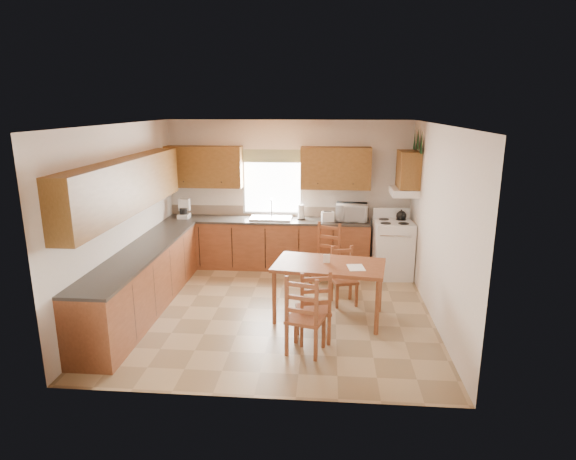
# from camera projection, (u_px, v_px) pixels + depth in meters

# --- Properties ---
(floor) EXTENTS (4.50, 4.50, 0.00)m
(floor) POSITION_uv_depth(u_px,v_px,m) (276.00, 309.00, 7.17)
(floor) COLOR #9F8660
(floor) RESTS_ON ground
(ceiling) EXTENTS (4.50, 4.50, 0.00)m
(ceiling) POSITION_uv_depth(u_px,v_px,m) (275.00, 124.00, 6.49)
(ceiling) COLOR #9E5724
(ceiling) RESTS_ON floor
(wall_left) EXTENTS (4.50, 4.50, 0.00)m
(wall_left) POSITION_uv_depth(u_px,v_px,m) (123.00, 218.00, 7.01)
(wall_left) COLOR silver
(wall_left) RESTS_ON floor
(wall_right) EXTENTS (4.50, 4.50, 0.00)m
(wall_right) POSITION_uv_depth(u_px,v_px,m) (437.00, 225.00, 6.65)
(wall_right) COLOR silver
(wall_right) RESTS_ON floor
(wall_back) EXTENTS (4.50, 4.50, 0.00)m
(wall_back) POSITION_uv_depth(u_px,v_px,m) (289.00, 193.00, 9.00)
(wall_back) COLOR silver
(wall_back) RESTS_ON floor
(wall_front) EXTENTS (4.50, 4.50, 0.00)m
(wall_front) POSITION_uv_depth(u_px,v_px,m) (251.00, 276.00, 4.66)
(wall_front) COLOR silver
(wall_front) RESTS_ON floor
(lower_cab_back) EXTENTS (3.75, 0.60, 0.88)m
(lower_cab_back) POSITION_uv_depth(u_px,v_px,m) (267.00, 244.00, 8.97)
(lower_cab_back) COLOR brown
(lower_cab_back) RESTS_ON floor
(lower_cab_left) EXTENTS (0.60, 3.60, 0.88)m
(lower_cab_left) POSITION_uv_depth(u_px,v_px,m) (143.00, 281.00, 7.07)
(lower_cab_left) COLOR brown
(lower_cab_left) RESTS_ON floor
(counter_back) EXTENTS (3.75, 0.63, 0.04)m
(counter_back) POSITION_uv_depth(u_px,v_px,m) (267.00, 220.00, 8.86)
(counter_back) COLOR #38332F
(counter_back) RESTS_ON lower_cab_back
(counter_left) EXTENTS (0.63, 3.60, 0.04)m
(counter_left) POSITION_uv_depth(u_px,v_px,m) (141.00, 251.00, 6.96)
(counter_left) COLOR #38332F
(counter_left) RESTS_ON lower_cab_left
(backsplash) EXTENTS (3.75, 0.01, 0.18)m
(backsplash) POSITION_uv_depth(u_px,v_px,m) (269.00, 211.00, 9.11)
(backsplash) COLOR gray
(backsplash) RESTS_ON counter_back
(upper_cab_back_left) EXTENTS (1.41, 0.33, 0.75)m
(upper_cab_back_left) POSITION_uv_depth(u_px,v_px,m) (204.00, 167.00, 8.84)
(upper_cab_back_left) COLOR brown
(upper_cab_back_left) RESTS_ON wall_back
(upper_cab_back_right) EXTENTS (1.25, 0.33, 0.75)m
(upper_cab_back_right) POSITION_uv_depth(u_px,v_px,m) (336.00, 168.00, 8.65)
(upper_cab_back_right) COLOR brown
(upper_cab_back_right) RESTS_ON wall_back
(upper_cab_left) EXTENTS (0.33, 3.60, 0.75)m
(upper_cab_left) POSITION_uv_depth(u_px,v_px,m) (126.00, 186.00, 6.73)
(upper_cab_left) COLOR brown
(upper_cab_left) RESTS_ON wall_left
(upper_cab_stove) EXTENTS (0.33, 0.62, 0.62)m
(upper_cab_stove) POSITION_uv_depth(u_px,v_px,m) (408.00, 169.00, 8.12)
(upper_cab_stove) COLOR brown
(upper_cab_stove) RESTS_ON wall_right
(range_hood) EXTENTS (0.44, 0.62, 0.12)m
(range_hood) POSITION_uv_depth(u_px,v_px,m) (404.00, 192.00, 8.22)
(range_hood) COLOR white
(range_hood) RESTS_ON wall_right
(window_frame) EXTENTS (1.13, 0.02, 1.18)m
(window_frame) POSITION_uv_depth(u_px,v_px,m) (272.00, 183.00, 8.95)
(window_frame) COLOR white
(window_frame) RESTS_ON wall_back
(window_pane) EXTENTS (1.05, 0.01, 1.10)m
(window_pane) POSITION_uv_depth(u_px,v_px,m) (272.00, 183.00, 8.94)
(window_pane) COLOR white
(window_pane) RESTS_ON wall_back
(window_valance) EXTENTS (1.19, 0.01, 0.24)m
(window_valance) POSITION_uv_depth(u_px,v_px,m) (272.00, 156.00, 8.79)
(window_valance) COLOR #3E5A2F
(window_valance) RESTS_ON wall_back
(sink_basin) EXTENTS (0.75, 0.45, 0.04)m
(sink_basin) POSITION_uv_depth(u_px,v_px,m) (271.00, 218.00, 8.84)
(sink_basin) COLOR silver
(sink_basin) RESTS_ON counter_back
(pine_decal_a) EXTENTS (0.22, 0.22, 0.36)m
(pine_decal_a) POSITION_uv_depth(u_px,v_px,m) (422.00, 142.00, 7.68)
(pine_decal_a) COLOR #123219
(pine_decal_a) RESTS_ON wall_right
(pine_decal_b) EXTENTS (0.22, 0.22, 0.36)m
(pine_decal_b) POSITION_uv_depth(u_px,v_px,m) (418.00, 138.00, 7.98)
(pine_decal_b) COLOR #123219
(pine_decal_b) RESTS_ON wall_right
(pine_decal_c) EXTENTS (0.22, 0.22, 0.36)m
(pine_decal_c) POSITION_uv_depth(u_px,v_px,m) (415.00, 139.00, 8.30)
(pine_decal_c) COLOR #123219
(pine_decal_c) RESTS_ON wall_right
(stove) EXTENTS (0.70, 0.72, 0.98)m
(stove) POSITION_uv_depth(u_px,v_px,m) (392.00, 250.00, 8.47)
(stove) COLOR white
(stove) RESTS_ON floor
(coffeemaker) EXTENTS (0.25, 0.28, 0.36)m
(coffeemaker) POSITION_uv_depth(u_px,v_px,m) (184.00, 209.00, 8.89)
(coffeemaker) COLOR white
(coffeemaker) RESTS_ON counter_back
(paper_towel) EXTENTS (0.13, 0.13, 0.27)m
(paper_towel) POSITION_uv_depth(u_px,v_px,m) (301.00, 212.00, 8.79)
(paper_towel) COLOR white
(paper_towel) RESTS_ON counter_back
(toaster) EXTENTS (0.24, 0.18, 0.18)m
(toaster) POSITION_uv_depth(u_px,v_px,m) (328.00, 217.00, 8.65)
(toaster) COLOR white
(toaster) RESTS_ON counter_back
(microwave) EXTENTS (0.54, 0.40, 0.31)m
(microwave) POSITION_uv_depth(u_px,v_px,m) (351.00, 212.00, 8.69)
(microwave) COLOR white
(microwave) RESTS_ON counter_back
(dining_table) EXTENTS (1.63, 1.08, 0.81)m
(dining_table) POSITION_uv_depth(u_px,v_px,m) (329.00, 291.00, 6.80)
(dining_table) COLOR brown
(dining_table) RESTS_ON floor
(chair_near_left) EXTENTS (0.52, 0.50, 1.02)m
(chair_near_left) POSITION_uv_depth(u_px,v_px,m) (306.00, 313.00, 5.82)
(chair_near_left) COLOR brown
(chair_near_left) RESTS_ON floor
(chair_near_right) EXTENTS (0.48, 0.47, 0.97)m
(chair_near_right) POSITION_uv_depth(u_px,v_px,m) (313.00, 305.00, 6.12)
(chair_near_right) COLOR brown
(chair_near_right) RESTS_ON floor
(chair_far_left) EXTENTS (0.55, 0.54, 1.03)m
(chair_far_left) POSITION_uv_depth(u_px,v_px,m) (325.00, 255.00, 8.08)
(chair_far_left) COLOR brown
(chair_far_left) RESTS_ON floor
(chair_far_right) EXTENTS (0.45, 0.44, 0.87)m
(chair_far_right) POSITION_uv_depth(u_px,v_px,m) (344.00, 277.00, 7.28)
(chair_far_right) COLOR brown
(chair_far_right) RESTS_ON floor
(table_paper) EXTENTS (0.25, 0.31, 0.00)m
(table_paper) POSITION_uv_depth(u_px,v_px,m) (356.00, 268.00, 6.53)
(table_paper) COLOR white
(table_paper) RESTS_ON dining_table
(table_card) EXTENTS (0.10, 0.03, 0.13)m
(table_card) POSITION_uv_depth(u_px,v_px,m) (327.00, 259.00, 6.71)
(table_card) COLOR white
(table_card) RESTS_ON dining_table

